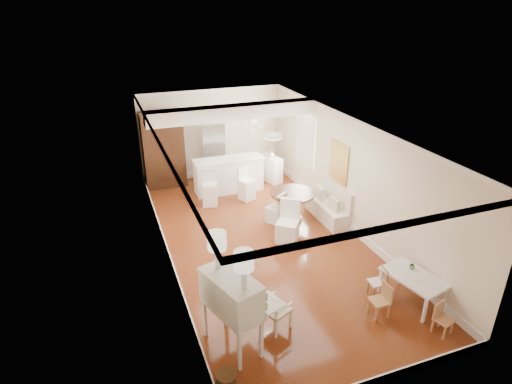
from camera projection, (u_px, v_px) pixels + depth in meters
room at (260, 159)px, 9.70m from camera, size 9.00×9.04×2.82m
secretary_bureau at (232, 313)px, 6.88m from camera, size 1.38×1.39×1.38m
gustavian_armchair at (276, 309)px, 7.40m from camera, size 0.61×0.61×0.81m
wicker_basket at (226, 382)px, 6.29m from camera, size 0.37×0.37×0.31m
kids_table at (412, 289)px, 8.10m from camera, size 0.92×1.27×0.57m
kids_chair_a at (380, 300)px, 7.72m from camera, size 0.33×0.33×0.66m
kids_chair_b at (377, 282)px, 8.28m from camera, size 0.31×0.31×0.60m
kids_chair_c at (444, 319)px, 7.32m from camera, size 0.36×0.36×0.59m
banquette at (328, 202)px, 11.09m from camera, size 0.52×1.60×0.98m
dining_table at (292, 206)px, 11.05m from camera, size 1.49×1.49×0.79m
slip_chair_near at (288, 222)px, 10.05m from camera, size 0.69×0.69×1.02m
slip_chair_far at (276, 207)px, 10.96m from camera, size 0.56×0.56×0.84m
breakfast_counter at (229, 175)px, 12.70m from camera, size 2.05×0.65×1.03m
bar_stool_left at (210, 188)px, 11.85m from camera, size 0.50×0.50×1.01m
bar_stool_right at (247, 184)px, 12.19m from camera, size 0.49×0.49×0.94m
pantry_cabinet at (163, 150)px, 12.82m from camera, size 1.20×0.60×2.30m
fridge at (225, 151)px, 13.50m from camera, size 0.75×0.65×1.80m
sideboard at (270, 169)px, 13.49m from camera, size 0.58×0.90×0.80m
pencil_cup at (412, 267)px, 8.18m from camera, size 0.12×0.12×0.09m
branch_vase at (271, 154)px, 13.27m from camera, size 0.21×0.21×0.19m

